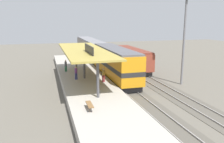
% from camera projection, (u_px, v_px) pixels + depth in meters
% --- Properties ---
extents(ground_plane, '(120.00, 120.00, 0.00)m').
position_uv_depth(ground_plane, '(132.00, 81.00, 32.34)').
color(ground_plane, '#5B564C').
extents(track_near, '(3.20, 110.00, 0.16)m').
position_uv_depth(track_near, '(118.00, 82.00, 31.79)').
color(track_near, '#4E4941').
rests_on(track_near, ground).
extents(track_far, '(3.20, 110.00, 0.16)m').
position_uv_depth(track_far, '(149.00, 80.00, 33.04)').
color(track_far, '#4E4941').
rests_on(track_far, ground).
extents(platform, '(6.00, 44.00, 0.90)m').
position_uv_depth(platform, '(85.00, 82.00, 30.45)').
color(platform, '#9E998E').
rests_on(platform, ground).
extents(station_canopy, '(5.20, 18.00, 4.70)m').
position_uv_depth(station_canopy, '(84.00, 51.00, 29.49)').
color(station_canopy, '#47474C').
rests_on(station_canopy, platform).
extents(platform_bench, '(0.44, 1.70, 0.50)m').
position_uv_depth(platform_bench, '(90.00, 104.00, 19.62)').
color(platform_bench, '#333338').
rests_on(platform_bench, platform).
extents(locomotive, '(2.93, 14.43, 4.44)m').
position_uv_depth(locomotive, '(115.00, 63.00, 32.56)').
color(locomotive, '#28282D').
rests_on(locomotive, track_near).
extents(passenger_carriage_single, '(2.90, 20.00, 4.24)m').
position_uv_depth(passenger_carriage_single, '(91.00, 49.00, 49.47)').
color(passenger_carriage_single, '#28282D').
rests_on(passenger_carriage_single, track_near).
extents(freight_car, '(2.80, 12.00, 3.54)m').
position_uv_depth(freight_car, '(131.00, 59.00, 39.19)').
color(freight_car, '#28282D').
rests_on(freight_car, track_far).
extents(light_mast, '(1.10, 1.10, 11.70)m').
position_uv_depth(light_mast, '(185.00, 20.00, 29.04)').
color(light_mast, slate).
rests_on(light_mast, ground).
extents(person_waiting, '(0.34, 0.34, 1.71)m').
position_uv_depth(person_waiting, '(66.00, 65.00, 34.16)').
color(person_waiting, '#23603D').
rests_on(person_waiting, platform).
extents(person_walking, '(0.34, 0.34, 1.71)m').
position_uv_depth(person_walking, '(103.00, 74.00, 28.41)').
color(person_walking, maroon).
rests_on(person_walking, platform).
extents(person_boarding, '(0.34, 0.34, 1.71)m').
position_uv_depth(person_boarding, '(76.00, 72.00, 29.55)').
color(person_boarding, navy).
rests_on(person_boarding, platform).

